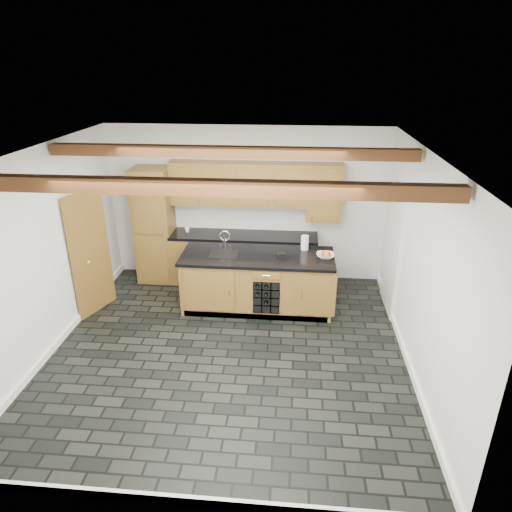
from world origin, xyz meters
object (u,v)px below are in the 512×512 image
Objects in this scene: fruit_bowl at (325,256)px; paper_towel at (305,243)px; kitchen_scale at (283,255)px; island at (258,281)px.

paper_towel reaches higher than fruit_bowl.
fruit_bowl reaches higher than kitchen_scale.
fruit_bowl is (1.07, 0.00, 0.50)m from island.
island is 12.64× the size of kitchen_scale.
island is 8.78× the size of fruit_bowl.
kitchen_scale is (0.40, -0.01, 0.49)m from island.
island is 1.18m from fruit_bowl.
paper_towel is at bearing 22.64° from island.
fruit_bowl reaches higher than island.
kitchen_scale is at bearing -179.13° from fruit_bowl.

